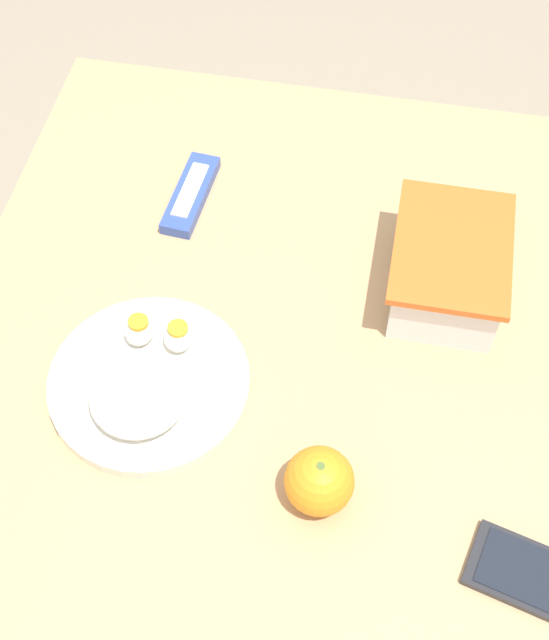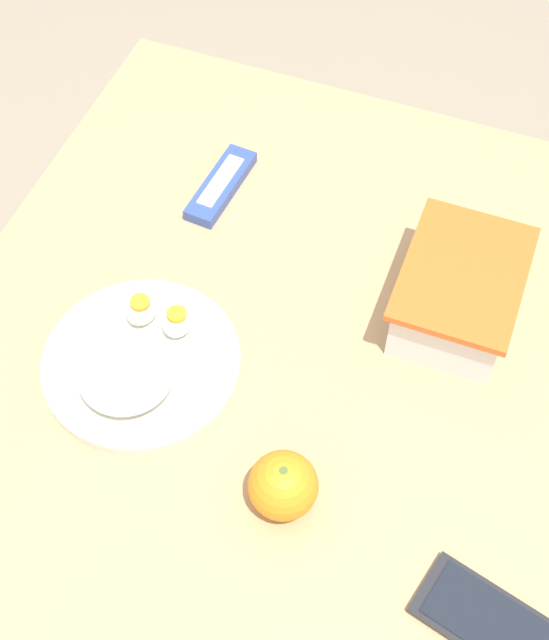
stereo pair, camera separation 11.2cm
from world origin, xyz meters
The scene contains 7 objects.
ground_plane centered at (0.00, 0.00, 0.00)m, with size 10.00×10.00×0.00m, color gray.
table centered at (0.00, 0.00, 0.62)m, with size 1.13×0.88×0.73m.
food_container centered at (-0.20, 0.19, 0.77)m, with size 0.20×0.15×0.09m.
orange_fruit centered at (0.12, 0.07, 0.77)m, with size 0.08×0.08×0.08m.
rice_plate centered at (0.03, -0.16, 0.75)m, with size 0.25×0.25×0.06m.
candy_bar centered at (-0.30, -0.18, 0.74)m, with size 0.15×0.06×0.02m.
cell_phone centered at (0.18, 0.32, 0.73)m, with size 0.11×0.16×0.01m.
Camera 2 is at (0.51, 0.21, 1.68)m, focal length 50.00 mm.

